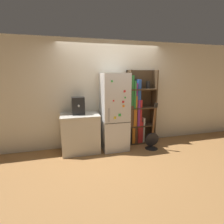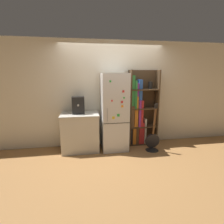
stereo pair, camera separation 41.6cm
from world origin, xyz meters
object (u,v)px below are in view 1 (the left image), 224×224
espresso_machine (78,106)px  guitar (152,142)px  refrigerator (114,112)px  bookshelf (137,112)px

espresso_machine → guitar: espresso_machine is taller
refrigerator → guitar: 1.18m
guitar → refrigerator: bearing=161.6°
bookshelf → guitar: bookshelf is taller
refrigerator → bookshelf: 0.71m
refrigerator → bookshelf: size_ratio=0.96×
espresso_machine → guitar: (1.71, -0.35, -0.93)m
guitar → espresso_machine: bearing=168.3°
espresso_machine → guitar: size_ratio=0.34×
refrigerator → guitar: bearing=-18.4°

